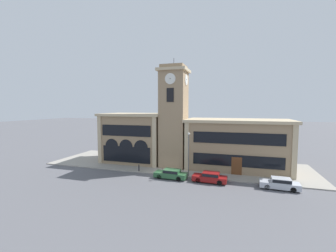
# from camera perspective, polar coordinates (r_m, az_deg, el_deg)

# --- Properties ---
(ground_plane) EXTENTS (300.00, 300.00, 0.00)m
(ground_plane) POSITION_cam_1_polar(r_m,az_deg,el_deg) (34.57, -0.96, -12.42)
(ground_plane) COLOR #56565B
(sidewalk_kerb) EXTENTS (44.75, 13.03, 0.15)m
(sidewalk_kerb) POSITION_cam_1_polar(r_m,az_deg,el_deg) (40.55, 1.95, -9.72)
(sidewalk_kerb) COLOR gray
(sidewalk_kerb) RESTS_ON ground_plane
(clock_tower) EXTENTS (4.87, 4.87, 18.35)m
(clock_tower) POSITION_cam_1_polar(r_m,az_deg,el_deg) (38.04, 1.47, 2.36)
(clock_tower) COLOR #937A5B
(clock_tower) RESTS_ON ground_plane
(town_hall_left_wing) EXTENTS (11.89, 8.60, 9.09)m
(town_hall_left_wing) POSITION_cam_1_polar(r_m,az_deg,el_deg) (42.92, -8.18, -2.84)
(town_hall_left_wing) COLOR #937A5B
(town_hall_left_wing) RESTS_ON ground_plane
(town_hall_right_wing) EXTENTS (16.69, 8.60, 8.26)m
(town_hall_right_wing) POSITION_cam_1_polar(r_m,az_deg,el_deg) (38.89, 17.15, -4.41)
(town_hall_right_wing) COLOR #937A5B
(town_hall_right_wing) RESTS_ON ground_plane
(parked_car_near) EXTENTS (4.72, 1.96, 1.34)m
(parked_car_near) POSITION_cam_1_polar(r_m,az_deg,el_deg) (32.94, 0.77, -12.02)
(parked_car_near) COLOR #285633
(parked_car_near) RESTS_ON ground_plane
(parked_car_mid) EXTENTS (4.68, 1.97, 1.39)m
(parked_car_mid) POSITION_cam_1_polar(r_m,az_deg,el_deg) (31.88, 10.63, -12.62)
(parked_car_mid) COLOR maroon
(parked_car_mid) RESTS_ON ground_plane
(parked_car_far) EXTENTS (4.70, 1.95, 1.43)m
(parked_car_far) POSITION_cam_1_polar(r_m,az_deg,el_deg) (32.13, 26.55, -12.89)
(parked_car_far) COLOR #B2B7C1
(parked_car_far) RESTS_ON ground_plane
(street_lamp) EXTENTS (0.36, 0.36, 6.43)m
(street_lamp) POSITION_cam_1_polar(r_m,az_deg,el_deg) (32.93, 5.27, -5.60)
(street_lamp) COLOR #4C4C51
(street_lamp) RESTS_ON sidewalk_kerb
(bollard) EXTENTS (0.18, 0.18, 1.06)m
(bollard) POSITION_cam_1_polar(r_m,az_deg,el_deg) (36.44, -7.39, -10.46)
(bollard) COLOR black
(bollard) RESTS_ON sidewalk_kerb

